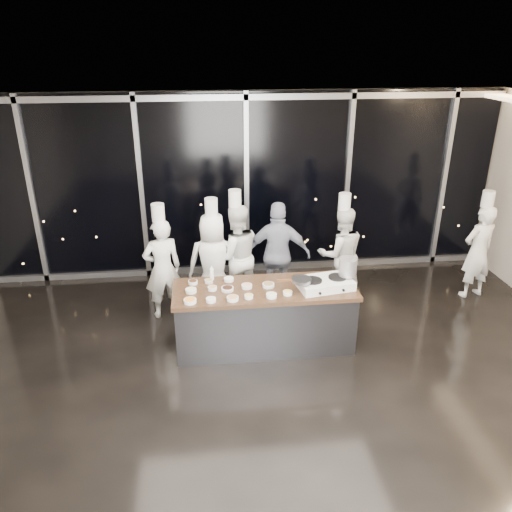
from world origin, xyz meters
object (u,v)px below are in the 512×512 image
Objects in this scene: stove at (325,283)px; chef_far_left at (163,267)px; chef_right at (341,254)px; demo_counter at (264,317)px; frying_pan at (301,280)px; chef_left at (213,262)px; chef_side at (478,250)px; chef_center at (236,255)px; stock_pot at (348,267)px; guest at (278,254)px.

chef_far_left is (-2.22, 1.08, -0.15)m from stove.
stove is 0.43× the size of chef_right.
demo_counter is 5.17× the size of frying_pan.
chef_left is at bearing 131.69° from stove.
chef_left is at bearing 170.11° from chef_far_left.
chef_left reaches higher than chef_side.
chef_left is at bearing 120.52° from demo_counter.
chef_left reaches higher than chef_right.
chef_center is at bearing 108.96° from frying_pan.
chef_far_left is at bearing 9.68° from chef_left.
frying_pan is (-0.35, -0.07, 0.10)m from stove.
chef_right is at bearing 46.74° from frying_pan.
stock_pot reaches higher than stove.
stove is at bearing -5.44° from demo_counter.
chef_left is (-1.78, 1.12, -0.34)m from stock_pot.
frying_pan is 0.28× the size of guest.
stove is at bearing 7.98° from chef_side.
demo_counter is at bearing 179.33° from stock_pot.
guest is at bearing 121.79° from stock_pot.
chef_center is 1.06× the size of chef_right.
demo_counter is 3.82m from chef_side.
chef_right is at bearing -166.24° from guest.
chef_center reaches higher than frying_pan.
frying_pan is 1.36m from guest.
stock_pot is 2.13m from chef_left.
chef_side is (2.52, 1.10, -0.35)m from stock_pot.
demo_counter is 1.36× the size of chef_far_left.
chef_left is 2.05m from chef_right.
chef_right reaches higher than guest.
stove is 3.23× the size of stock_pot.
chef_right is (0.27, 1.26, -0.36)m from stock_pot.
chef_right is (1.40, 1.25, 0.34)m from demo_counter.
chef_left is (0.77, 0.10, 0.00)m from chef_far_left.
guest is 1.03m from chef_right.
frying_pan is at bearing 104.76° from guest.
demo_counter is at bearing 127.30° from chef_far_left.
chef_right is (1.69, -0.01, -0.05)m from chef_center.
chef_far_left is (-1.88, 1.15, -0.25)m from frying_pan.
stock_pot is at bearing 140.80° from chef_far_left.
chef_side reaches higher than chef_far_left.
chef_center is 1.05× the size of chef_side.
chef_left is at bearing 122.36° from frying_pan.
guest is at bearing -172.69° from chef_left.
stove is at bearing 136.69° from chef_far_left.
chef_far_left is 0.95× the size of chef_center.
demo_counter is 0.78m from frying_pan.
chef_center is 1.12× the size of guest.
stock_pot is (1.12, -0.01, 0.71)m from demo_counter.
chef_far_left is at bearing -13.43° from chef_side.
chef_right is at bearing -173.91° from chef_left.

